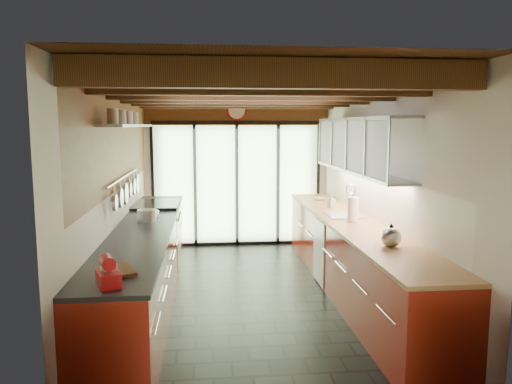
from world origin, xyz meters
TOP-DOWN VIEW (x-y plane):
  - ground at (0.00, 0.00)m, footprint 5.50×5.50m
  - room_shell at (0.00, 0.00)m, footprint 5.50×5.50m
  - ceiling_beams at (-0.00, 0.38)m, footprint 3.14×5.06m
  - glass_door at (0.00, 2.69)m, footprint 2.95×0.10m
  - left_counter at (-1.28, 0.00)m, footprint 0.68×5.00m
  - range_stove at (-1.28, 1.45)m, footprint 0.66×0.90m
  - right_counter at (1.27, 0.00)m, footprint 0.68×5.00m
  - sink_assembly at (1.29, 0.40)m, footprint 0.45×0.52m
  - upper_cabinets_right at (1.43, 0.30)m, footprint 0.34×3.00m
  - left_wall_fixtures at (-1.47, 0.25)m, footprint 0.28×2.60m
  - stand_mixer at (-1.27, -2.24)m, footprint 0.23×0.29m
  - pot_large at (-1.27, 0.25)m, footprint 0.30×0.30m
  - pot_small at (-1.27, 0.44)m, footprint 0.34×0.34m
  - cutting_board at (-1.27, -1.93)m, footprint 0.37×0.43m
  - kettle at (1.27, -1.29)m, footprint 0.24×0.27m
  - paper_towel at (1.27, -0.00)m, footprint 0.16×0.16m
  - soap_bottle at (1.27, 1.05)m, footprint 0.11×0.11m
  - bowl at (1.27, 1.74)m, footprint 0.22×0.22m

SIDE VIEW (x-z plane):
  - ground at x=0.00m, z-range 0.00..0.00m
  - right_counter at x=1.27m, z-range 0.00..0.92m
  - left_counter at x=-1.28m, z-range 0.00..0.92m
  - range_stove at x=-1.28m, z-range -0.01..0.96m
  - cutting_board at x=-1.27m, z-range 0.92..0.95m
  - bowl at x=1.27m, z-range 0.92..0.97m
  - sink_assembly at x=1.29m, z-range 0.75..1.17m
  - pot_small at x=-1.27m, z-range 0.92..1.02m
  - pot_large at x=-1.27m, z-range 0.92..1.07m
  - stand_mixer at x=-1.27m, z-range 0.89..1.13m
  - soap_bottle at x=1.27m, z-range 0.92..1.11m
  - kettle at x=1.27m, z-range 0.91..1.15m
  - paper_towel at x=1.27m, z-range 0.89..1.25m
  - room_shell at x=0.00m, z-range -1.10..4.40m
  - glass_door at x=0.00m, z-range 0.21..3.11m
  - left_wall_fixtures at x=-1.47m, z-range 1.32..2.28m
  - upper_cabinets_right at x=1.43m, z-range 0.35..3.35m
  - ceiling_beams at x=0.00m, z-range 0.01..4.91m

